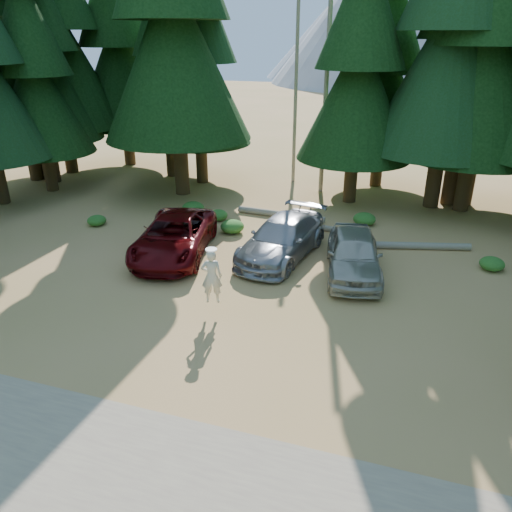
# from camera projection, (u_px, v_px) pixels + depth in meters

# --- Properties ---
(ground) EXTENTS (160.00, 160.00, 0.00)m
(ground) POSITION_uv_depth(u_px,v_px,m) (209.00, 311.00, 16.28)
(ground) COLOR #AE8E49
(ground) RESTS_ON ground
(gravel_strip) EXTENTS (26.00, 3.50, 0.01)m
(gravel_strip) POSITION_uv_depth(u_px,v_px,m) (90.00, 459.00, 10.63)
(gravel_strip) COLOR gray
(gravel_strip) RESTS_ON ground
(forest_belt_north) EXTENTS (36.00, 7.00, 22.00)m
(forest_belt_north) POSITION_uv_depth(u_px,v_px,m) (309.00, 187.00, 29.29)
(forest_belt_north) COLOR black
(forest_belt_north) RESTS_ON ground
(snag_front) EXTENTS (0.24, 0.24, 12.00)m
(snag_front) POSITION_uv_depth(u_px,v_px,m) (326.00, 81.00, 26.17)
(snag_front) COLOR gray
(snag_front) RESTS_ON ground
(snag_back) EXTENTS (0.20, 0.20, 10.00)m
(snag_back) POSITION_uv_depth(u_px,v_px,m) (296.00, 96.00, 28.45)
(snag_back) COLOR gray
(snag_back) RESTS_ON ground
(mountain_peak) EXTENTS (48.00, 50.00, 28.00)m
(mountain_peak) POSITION_uv_depth(u_px,v_px,m) (387.00, 5.00, 88.35)
(mountain_peak) COLOR gray
(mountain_peak) RESTS_ON ground
(red_pickup) EXTENTS (3.75, 6.14, 1.59)m
(red_pickup) POSITION_uv_depth(u_px,v_px,m) (174.00, 236.00, 20.16)
(red_pickup) COLOR #55070A
(red_pickup) RESTS_ON ground
(silver_minivan_center) EXTENTS (3.02, 5.70, 1.57)m
(silver_minivan_center) POSITION_uv_depth(u_px,v_px,m) (282.00, 238.00, 19.96)
(silver_minivan_center) COLOR #95969C
(silver_minivan_center) RESTS_ON ground
(silver_minivan_right) EXTENTS (2.80, 5.09, 1.64)m
(silver_minivan_right) POSITION_uv_depth(u_px,v_px,m) (354.00, 254.00, 18.51)
(silver_minivan_right) COLOR #B9B5A5
(silver_minivan_right) RESTS_ON ground
(frisbee_player) EXTENTS (0.76, 0.61, 1.82)m
(frisbee_player) POSITION_uv_depth(u_px,v_px,m) (212.00, 276.00, 15.64)
(frisbee_player) COLOR beige
(frisbee_player) RESTS_ON ground
(log_left) EXTENTS (4.45, 0.64, 0.32)m
(log_left) POSITION_uv_depth(u_px,v_px,m) (280.00, 214.00, 24.48)
(log_left) COLOR gray
(log_left) RESTS_ON ground
(log_mid) EXTENTS (3.18, 0.73, 0.26)m
(log_mid) POSITION_uv_depth(u_px,v_px,m) (302.00, 224.00, 23.31)
(log_mid) COLOR gray
(log_mid) RESTS_ON ground
(log_right) EXTENTS (4.62, 1.47, 0.30)m
(log_right) POSITION_uv_depth(u_px,v_px,m) (413.00, 246.00, 20.90)
(log_right) COLOR gray
(log_right) RESTS_ON ground
(shrub_far_left) EXTENTS (1.10, 1.10, 0.61)m
(shrub_far_left) POSITION_uv_depth(u_px,v_px,m) (193.00, 208.00, 24.94)
(shrub_far_left) COLOR #275F1C
(shrub_far_left) RESTS_ON ground
(shrub_left) EXTENTS (0.85, 0.85, 0.47)m
(shrub_left) POSITION_uv_depth(u_px,v_px,m) (169.00, 218.00, 23.74)
(shrub_left) COLOR #275F1C
(shrub_left) RESTS_ON ground
(shrub_center_left) EXTENTS (0.92, 0.92, 0.51)m
(shrub_center_left) POSITION_uv_depth(u_px,v_px,m) (218.00, 215.00, 24.10)
(shrub_center_left) COLOR #275F1C
(shrub_center_left) RESTS_ON ground
(shrub_center_right) EXTENTS (1.07, 1.07, 0.59)m
(shrub_center_right) POSITION_uv_depth(u_px,v_px,m) (232.00, 227.00, 22.57)
(shrub_center_right) COLOR #275F1C
(shrub_center_right) RESTS_ON ground
(shrub_right) EXTENTS (0.96, 0.96, 0.53)m
(shrub_right) POSITION_uv_depth(u_px,v_px,m) (286.00, 236.00, 21.59)
(shrub_right) COLOR #275F1C
(shrub_right) RESTS_ON ground
(shrub_far_right) EXTENTS (1.05, 1.05, 0.58)m
(shrub_far_right) POSITION_uv_depth(u_px,v_px,m) (364.00, 219.00, 23.49)
(shrub_far_right) COLOR #275F1C
(shrub_far_right) RESTS_ON ground
(shrub_edge_west) EXTENTS (0.87, 0.87, 0.48)m
(shrub_edge_west) POSITION_uv_depth(u_px,v_px,m) (97.00, 220.00, 23.46)
(shrub_edge_west) COLOR #275F1C
(shrub_edge_west) RESTS_ON ground
(shrub_edge_east) EXTENTS (0.92, 0.92, 0.50)m
(shrub_edge_east) POSITION_uv_depth(u_px,v_px,m) (492.00, 264.00, 19.04)
(shrub_edge_east) COLOR #275F1C
(shrub_edge_east) RESTS_ON ground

